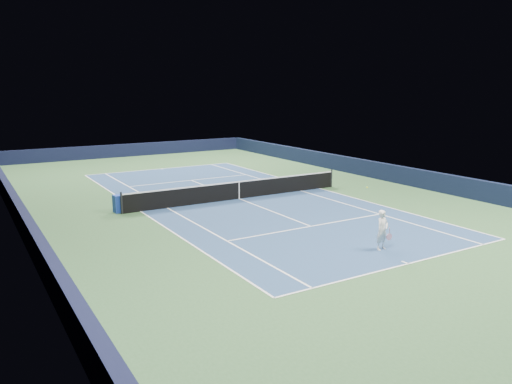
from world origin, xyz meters
TOP-DOWN VIEW (x-y plane):
  - ground at (0.00, 0.00)m, footprint 40.00×40.00m
  - wall_far at (0.00, 19.82)m, footprint 22.00×0.35m
  - wall_right at (10.82, 0.00)m, footprint 0.35×40.00m
  - wall_left at (-10.82, 0.00)m, footprint 0.35×40.00m
  - court_surface at (0.00, 0.00)m, footprint 10.97×23.77m
  - baseline_far at (0.00, 11.88)m, footprint 10.97×0.08m
  - baseline_near at (0.00, -11.88)m, footprint 10.97×0.08m
  - sideline_doubles_right at (5.49, 0.00)m, footprint 0.08×23.77m
  - sideline_doubles_left at (-5.49, 0.00)m, footprint 0.08×23.77m
  - sideline_singles_right at (4.12, 0.00)m, footprint 0.08×23.77m
  - sideline_singles_left at (-4.12, 0.00)m, footprint 0.08×23.77m
  - service_line_far at (0.00, 6.40)m, footprint 8.23×0.08m
  - service_line_near at (0.00, -6.40)m, footprint 8.23×0.08m
  - center_service_line at (0.00, 0.00)m, footprint 0.08×12.80m
  - center_mark_far at (0.00, 11.73)m, footprint 0.08×0.30m
  - center_mark_near at (0.00, -11.73)m, footprint 0.08×0.30m
  - tennis_net at (0.00, 0.00)m, footprint 12.90×0.10m
  - sponsor_cube at (-6.40, 0.40)m, footprint 0.60×0.51m
  - tennis_player at (0.33, -10.29)m, footprint 0.75×1.25m

SIDE VIEW (x-z plane):
  - ground at x=0.00m, z-range 0.00..0.00m
  - court_surface at x=0.00m, z-range 0.00..0.01m
  - baseline_far at x=0.00m, z-range 0.01..0.01m
  - baseline_near at x=0.00m, z-range 0.01..0.01m
  - sideline_doubles_right at x=5.49m, z-range 0.01..0.01m
  - sideline_doubles_left at x=-5.49m, z-range 0.01..0.01m
  - sideline_singles_right at x=4.12m, z-range 0.01..0.01m
  - sideline_singles_left at x=-4.12m, z-range 0.01..0.01m
  - service_line_far at x=0.00m, z-range 0.01..0.01m
  - service_line_near at x=0.00m, z-range 0.01..0.01m
  - center_service_line at x=0.00m, z-range 0.01..0.01m
  - center_mark_far at x=0.00m, z-range 0.01..0.01m
  - center_mark_near at x=0.00m, z-range 0.01..0.01m
  - sponsor_cube at x=-6.40m, z-range 0.00..0.85m
  - tennis_net at x=0.00m, z-range -0.03..1.04m
  - wall_far at x=0.00m, z-range 0.00..1.10m
  - wall_right at x=10.82m, z-range 0.00..1.10m
  - wall_left at x=-10.82m, z-range 0.00..1.10m
  - tennis_player at x=0.33m, z-range -0.35..1.86m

